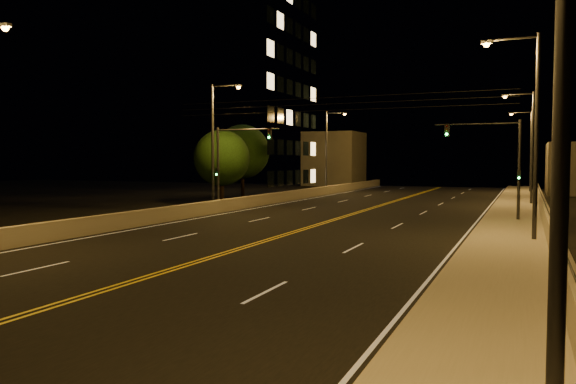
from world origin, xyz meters
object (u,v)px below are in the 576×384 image
at_px(streetlight_0, 539,19).
at_px(streetlight_6, 329,147).
at_px(streetlight_2, 529,141).
at_px(streetlight_3, 529,146).
at_px(tree_0, 222,158).
at_px(traffic_signal_left, 229,159).
at_px(streetlight_5, 216,139).
at_px(traffic_signal_right, 502,159).
at_px(building_tower, 199,80).
at_px(streetlight_1, 530,125).
at_px(tree_1, 242,152).

relative_size(streetlight_0, streetlight_6, 1.00).
xyz_separation_m(streetlight_2, streetlight_3, (0.00, 19.35, 0.00)).
bearing_deg(tree_0, traffic_signal_left, -54.92).
height_order(streetlight_5, traffic_signal_right, streetlight_5).
relative_size(streetlight_3, tree_0, 1.47).
height_order(streetlight_0, tree_0, streetlight_0).
bearing_deg(traffic_signal_right, streetlight_3, 87.42).
bearing_deg(tree_0, streetlight_6, 83.16).
xyz_separation_m(streetlight_3, traffic_signal_right, (-1.51, -33.46, -1.50)).
relative_size(streetlight_6, traffic_signal_left, 1.51).
relative_size(streetlight_2, building_tower, 0.34).
relative_size(streetlight_6, building_tower, 0.34).
relative_size(streetlight_5, traffic_signal_left, 1.51).
bearing_deg(streetlight_2, streetlight_6, 151.61).
bearing_deg(streetlight_2, streetlight_5, -146.55).
distance_m(streetlight_2, tree_0, 25.61).
bearing_deg(streetlight_3, traffic_signal_right, -92.58).
distance_m(streetlight_1, streetlight_2, 23.00).
xyz_separation_m(streetlight_6, traffic_signal_left, (1.11, -25.71, -1.50)).
bearing_deg(tree_1, traffic_signal_left, -65.63).
bearing_deg(streetlight_2, tree_0, -159.38).
xyz_separation_m(traffic_signal_right, traffic_signal_left, (-18.84, 0.00, 0.00)).
xyz_separation_m(streetlight_0, streetlight_1, (0.00, 20.45, 0.00)).
bearing_deg(tree_1, streetlight_3, 34.41).
bearing_deg(streetlight_0, streetlight_3, 90.00).
bearing_deg(streetlight_3, streetlight_2, -90.00).
bearing_deg(streetlight_6, tree_1, -117.57).
bearing_deg(streetlight_1, streetlight_2, 90.00).
distance_m(streetlight_0, building_tower, 61.56).
bearing_deg(tree_0, streetlight_5, -64.43).
height_order(streetlight_0, streetlight_5, same).
relative_size(traffic_signal_right, tree_0, 0.98).
distance_m(streetlight_0, traffic_signal_left, 35.74).
height_order(traffic_signal_right, building_tower, building_tower).
height_order(streetlight_2, building_tower, building_tower).
height_order(streetlight_1, streetlight_3, same).
bearing_deg(traffic_signal_right, streetlight_6, 127.81).
xyz_separation_m(streetlight_0, streetlight_3, (0.00, 62.80, 0.00)).
bearing_deg(streetlight_5, tree_1, 110.65).
distance_m(streetlight_0, streetlight_1, 20.45).
bearing_deg(traffic_signal_left, streetlight_5, -176.62).
distance_m(tree_0, tree_1, 10.32).
bearing_deg(streetlight_1, streetlight_3, 90.00).
bearing_deg(streetlight_1, traffic_signal_right, 99.64).
relative_size(traffic_signal_left, tree_1, 0.84).
bearing_deg(tree_1, streetlight_0, -58.51).
xyz_separation_m(streetlight_2, streetlight_6, (-21.46, 11.60, 0.00)).
xyz_separation_m(traffic_signal_right, building_tower, (-34.10, 20.26, 9.33)).
relative_size(streetlight_1, tree_0, 1.47).
bearing_deg(tree_1, traffic_signal_right, -30.21).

